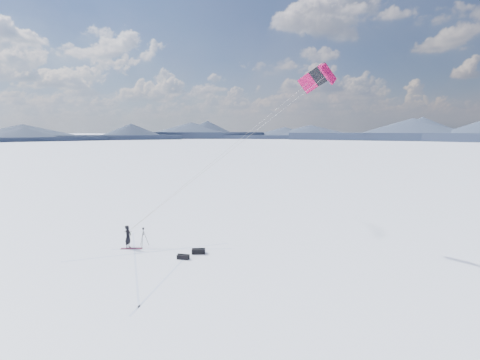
{
  "coord_description": "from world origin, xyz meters",
  "views": [
    {
      "loc": [
        7.81,
        -22.84,
        8.62
      ],
      "look_at": [
        6.93,
        2.42,
        4.98
      ],
      "focal_mm": 26.0,
      "sensor_mm": 36.0,
      "label": 1
    }
  ],
  "objects_px": {
    "snowboard": "(132,249)",
    "tripod": "(143,234)",
    "snowkiter": "(129,248)",
    "gear_bag_a": "(198,251)",
    "gear_bag_b": "(183,257)"
  },
  "relations": [
    {
      "from": "snowkiter",
      "to": "gear_bag_b",
      "type": "height_order",
      "value": "snowkiter"
    },
    {
      "from": "gear_bag_a",
      "to": "snowboard",
      "type": "bearing_deg",
      "value": 165.58
    },
    {
      "from": "snowkiter",
      "to": "tripod",
      "type": "xyz_separation_m",
      "value": [
        1.0,
        0.45,
        0.92
      ]
    },
    {
      "from": "gear_bag_a",
      "to": "gear_bag_b",
      "type": "distance_m",
      "value": 1.36
    },
    {
      "from": "snowboard",
      "to": "tripod",
      "type": "height_order",
      "value": "tripod"
    },
    {
      "from": "snowboard",
      "to": "gear_bag_a",
      "type": "distance_m",
      "value": 5.13
    },
    {
      "from": "snowkiter",
      "to": "gear_bag_b",
      "type": "bearing_deg",
      "value": -107.84
    },
    {
      "from": "snowboard",
      "to": "tripod",
      "type": "bearing_deg",
      "value": 38.21
    },
    {
      "from": "snowboard",
      "to": "gear_bag_b",
      "type": "xyz_separation_m",
      "value": [
        4.19,
        -1.88,
        0.14
      ]
    },
    {
      "from": "snowboard",
      "to": "tripod",
      "type": "distance_m",
      "value": 1.31
    },
    {
      "from": "snowkiter",
      "to": "snowboard",
      "type": "xyz_separation_m",
      "value": [
        0.28,
        -0.18,
        0.02
      ]
    },
    {
      "from": "tripod",
      "to": "gear_bag_b",
      "type": "relative_size",
      "value": 1.68
    },
    {
      "from": "tripod",
      "to": "gear_bag_b",
      "type": "distance_m",
      "value": 4.35
    },
    {
      "from": "snowkiter",
      "to": "tripod",
      "type": "distance_m",
      "value": 1.43
    },
    {
      "from": "snowboard",
      "to": "tripod",
      "type": "relative_size",
      "value": 1.1
    }
  ]
}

